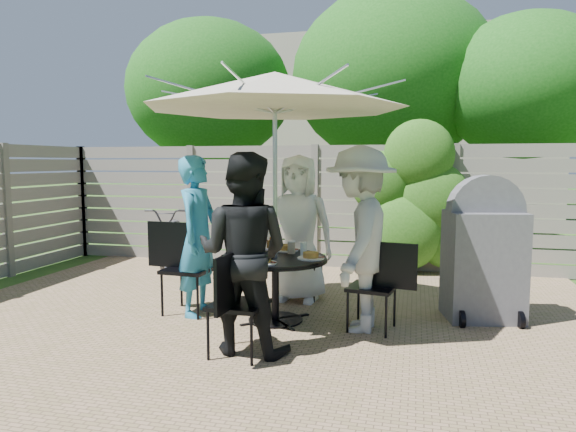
% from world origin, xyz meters
% --- Properties ---
extents(backyard_envelope, '(60.00, 60.00, 5.00)m').
position_xyz_m(backyard_envelope, '(0.09, 10.29, 2.61)').
color(backyard_envelope, '#285019').
rests_on(backyard_envelope, ground).
extents(patio_table, '(1.06, 1.06, 0.66)m').
position_xyz_m(patio_table, '(0.15, 0.24, 0.46)').
color(patio_table, black).
rests_on(patio_table, ground).
extents(umbrella, '(2.64, 2.64, 2.44)m').
position_xyz_m(umbrella, '(0.15, 0.24, 2.26)').
color(umbrella, silver).
rests_on(umbrella, ground).
extents(chair_back, '(0.48, 0.70, 0.96)m').
position_xyz_m(chair_back, '(0.20, 1.21, 0.29)').
color(chair_back, black).
rests_on(chair_back, ground).
extents(person_back, '(0.84, 0.57, 1.67)m').
position_xyz_m(person_back, '(0.19, 1.07, 0.84)').
color(person_back, white).
rests_on(person_back, ground).
extents(chair_left, '(0.71, 0.49, 0.97)m').
position_xyz_m(chair_left, '(-0.82, 0.29, 0.29)').
color(chair_left, black).
rests_on(chair_left, ground).
extents(person_left, '(0.43, 0.62, 1.66)m').
position_xyz_m(person_left, '(-0.68, 0.28, 0.83)').
color(person_left, teal).
rests_on(person_left, ground).
extents(chair_front, '(0.45, 0.65, 0.89)m').
position_xyz_m(chair_front, '(0.10, -0.72, 0.27)').
color(chair_front, black).
rests_on(chair_front, ground).
extents(person_front, '(0.84, 0.67, 1.67)m').
position_xyz_m(person_front, '(0.10, -0.59, 0.84)').
color(person_front, black).
rests_on(person_front, ground).
extents(chair_right, '(0.65, 0.48, 0.86)m').
position_xyz_m(chair_right, '(1.11, 0.19, 0.26)').
color(chair_right, black).
rests_on(chair_right, ground).
extents(person_right, '(0.70, 1.16, 1.74)m').
position_xyz_m(person_right, '(0.98, 0.20, 0.87)').
color(person_right, '#ABAAA6').
rests_on(person_right, ground).
extents(plate_back, '(0.26, 0.26, 0.06)m').
position_xyz_m(plate_back, '(0.17, 0.60, 0.69)').
color(plate_back, white).
rests_on(plate_back, patio_table).
extents(plate_left, '(0.26, 0.26, 0.06)m').
position_xyz_m(plate_left, '(-0.21, 0.26, 0.69)').
color(plate_left, white).
rests_on(plate_left, patio_table).
extents(plate_front, '(0.26, 0.26, 0.06)m').
position_xyz_m(plate_front, '(0.13, -0.12, 0.69)').
color(plate_front, white).
rests_on(plate_front, patio_table).
extents(plate_right, '(0.26, 0.26, 0.06)m').
position_xyz_m(plate_right, '(0.51, 0.22, 0.69)').
color(plate_right, white).
rests_on(plate_right, patio_table).
extents(glass_back, '(0.07, 0.07, 0.14)m').
position_xyz_m(glass_back, '(0.06, 0.51, 0.73)').
color(glass_back, silver).
rests_on(glass_back, patio_table).
extents(glass_left, '(0.07, 0.07, 0.14)m').
position_xyz_m(glass_left, '(-0.12, 0.15, 0.73)').
color(glass_left, silver).
rests_on(glass_left, patio_table).
extents(glass_right, '(0.07, 0.07, 0.14)m').
position_xyz_m(glass_right, '(0.41, 0.33, 0.73)').
color(glass_right, silver).
rests_on(glass_right, patio_table).
extents(syrup_jug, '(0.09, 0.09, 0.16)m').
position_xyz_m(syrup_jug, '(0.09, 0.30, 0.74)').
color(syrup_jug, '#59280C').
rests_on(syrup_jug, patio_table).
extents(coffee_cup, '(0.08, 0.08, 0.12)m').
position_xyz_m(coffee_cup, '(0.26, 0.46, 0.72)').
color(coffee_cup, '#C6B293').
rests_on(coffee_cup, patio_table).
extents(bicycle, '(1.09, 1.85, 0.92)m').
position_xyz_m(bicycle, '(-2.15, 2.60, 0.46)').
color(bicycle, '#333338').
rests_on(bicycle, ground).
extents(bbq_grill, '(0.81, 0.68, 1.46)m').
position_xyz_m(bbq_grill, '(2.14, 0.82, 0.67)').
color(bbq_grill, '#5B5A5F').
rests_on(bbq_grill, ground).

